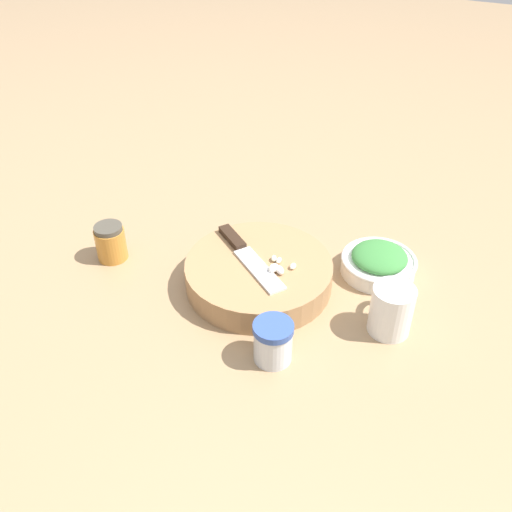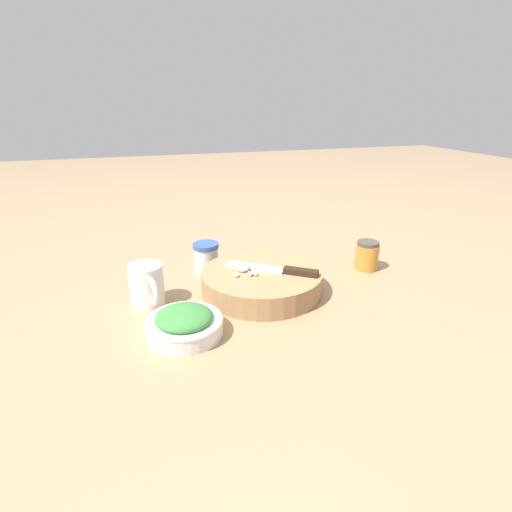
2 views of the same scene
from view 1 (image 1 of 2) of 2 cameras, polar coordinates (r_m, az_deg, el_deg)
ground_plane at (r=1.06m, az=-3.02°, el=-4.36°), size 5.00×5.00×0.00m
cutting_board at (r=1.08m, az=0.27°, el=-1.81°), size 0.28×0.28×0.05m
chef_knife at (r=1.08m, az=-1.04°, el=0.25°), size 0.19×0.15×0.01m
garlic_cloves at (r=1.04m, az=2.21°, el=-1.06°), size 0.05×0.05×0.02m
herb_bowl at (r=1.13m, az=12.17°, el=-0.60°), size 0.15×0.15×0.05m
spice_jar at (r=0.93m, az=1.71°, el=-8.56°), size 0.07×0.07×0.07m
coffee_mug at (r=1.00m, az=13.39°, el=-5.15°), size 0.07×0.11×0.09m
honey_jar at (r=1.17m, az=-14.33°, el=1.34°), size 0.06×0.06×0.08m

